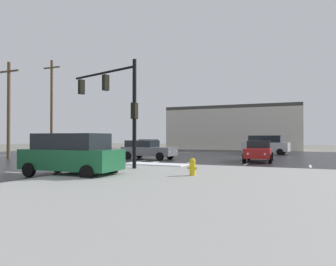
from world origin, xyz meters
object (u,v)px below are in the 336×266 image
Objects in this scene: sedan_grey at (147,149)px; suv_green at (71,154)px; traffic_signal_mast at (116,97)px; fire_hydrant at (192,167)px; utility_pole_mid at (9,108)px; utility_pole_far at (52,105)px; sedan_red at (259,150)px; suv_silver at (266,144)px; sedan_tan at (147,145)px.

sedan_grey is 11.76m from suv_green.
sedan_grey is (-1.91, 7.79, -3.36)m from traffic_signal_mast.
fire_hydrant is 0.17× the size of sedan_grey.
utility_pole_far is (-1.70, 6.86, 0.95)m from utility_pole_mid.
traffic_signal_mast is at bearing -40.50° from sedan_red.
utility_pole_mid is (-20.40, -5.30, 3.57)m from sedan_red.
traffic_signal_mast is 21.08m from suv_silver.
traffic_signal_mast is 0.59× the size of utility_pole_far.
utility_pole_mid is (-13.40, 3.83, 0.20)m from traffic_signal_mast.
fire_hydrant is 11.45m from sedan_red.
fire_hydrant is 24.77m from utility_pole_far.
suv_silver is at bearing -106.34° from suv_green.
utility_pole_far reaches higher than sedan_grey.
suv_green is 24.53m from suv_silver.
suv_green reaches higher than sedan_grey.
utility_pole_far is (-15.10, 10.69, 1.15)m from traffic_signal_mast.
traffic_signal_mast is 0.72× the size of utility_pole_mid.
sedan_tan is at bearing -125.84° from sedan_red.
traffic_signal_mast is at bearing -35.30° from utility_pole_far.
fire_hydrant is at bearing 93.75° from suv_silver.
sedan_red is (7.01, 9.13, -3.36)m from traffic_signal_mast.
traffic_signal_mast is at bearing 16.20° from sedan_tan.
suv_silver reaches higher than sedan_grey.
traffic_signal_mast reaches higher than suv_green.
fire_hydrant is 0.16× the size of suv_green.
sedan_red is 21.38m from utility_pole_mid.
sedan_red is at bearing 12.51° from sedan_grey.
utility_pole_mid is 0.82× the size of utility_pole_far.
utility_pole_far is at bearing -97.03° from sedan_red.
sedan_tan is at bearing 44.82° from utility_pole_far.
sedan_red is 0.45× the size of utility_pole_far.
suv_green is at bearing -163.85° from fire_hydrant.
utility_pole_mid is (-13.34, 7.65, 3.33)m from suv_green.
sedan_red is at bearing 82.37° from fire_hydrant.
sedan_tan is at bearing -51.10° from traffic_signal_mast.
traffic_signal_mast is 8.70m from sedan_grey.
utility_pole_mid is at bearing -76.07° from utility_pole_far.
utility_pole_mid reaches higher than traffic_signal_mast.
utility_pole_mid is at bearing 162.25° from fire_hydrant.
utility_pole_mid reaches higher than sedan_red.
sedan_red is 10.73m from suv_silver.
utility_pole_far is (-15.05, 14.51, 4.28)m from suv_green.
sedan_tan is 0.94× the size of suv_silver.
traffic_signal_mast reaches higher than fire_hydrant.
fire_hydrant is at bearing -32.09° from utility_pole_far.
traffic_signal_mast is 7.66× the size of fire_hydrant.
sedan_tan is (-7.34, 18.40, -3.36)m from traffic_signal_mast.
sedan_grey is at bearing -81.94° from suv_green.
traffic_signal_mast is 11.99m from sedan_red.
sedan_tan is 16.17m from utility_pole_mid.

